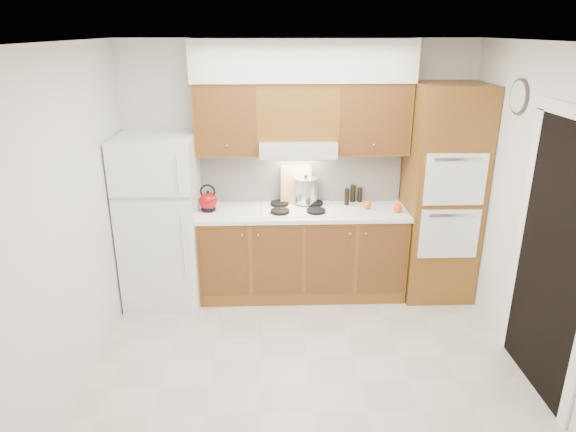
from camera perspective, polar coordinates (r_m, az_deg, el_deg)
The scene contains 26 objects.
floor at distance 4.61m, azimuth 2.12°, elevation -15.51°, with size 3.60×3.60×0.00m, color beige.
ceiling at distance 3.75m, azimuth 2.66°, elevation 18.81°, with size 3.60×3.60×0.00m, color white.
wall_back at distance 5.42m, azimuth 1.17°, elevation 5.34°, with size 3.60×0.02×2.60m, color silver.
wall_left at distance 4.26m, azimuth -22.58°, elevation -0.47°, with size 0.02×3.00×2.60m, color silver.
wall_right at distance 4.50m, azimuth 25.85°, elevation 0.13°, with size 0.02×3.00×2.60m, color silver.
fridge at distance 5.32m, azimuth -13.92°, elevation -0.54°, with size 0.75×0.72×1.72m, color white.
base_cabinets at distance 5.43m, azimuth 1.55°, elevation -4.19°, with size 2.11×0.60×0.90m, color brown.
countertop at distance 5.24m, azimuth 1.60°, elevation 0.45°, with size 2.13×0.62×0.04m, color white.
backsplash at distance 5.43m, azimuth 1.44°, elevation 4.48°, with size 2.11×0.03×0.56m, color white.
oven_cabinet at distance 5.44m, azimuth 16.68°, elevation 2.34°, with size 0.70×0.65×2.20m, color brown.
upper_cab_left at distance 5.15m, azimuth -6.78°, elevation 10.68°, with size 0.63×0.33×0.70m, color brown.
upper_cab_right at distance 5.24m, azimuth 9.30°, elevation 10.70°, with size 0.73×0.33×0.70m, color brown.
range_hood at distance 5.14m, azimuth 1.06°, elevation 7.66°, with size 0.75×0.45×0.15m, color silver.
upper_cab_over_hood at distance 5.13m, azimuth 1.04°, elevation 11.62°, with size 0.75×0.33×0.55m, color brown.
soffit at distance 5.07m, azimuth 1.68°, elevation 16.91°, with size 2.13×0.36×0.40m, color silver.
cooktop at distance 5.25m, azimuth 1.05°, elevation 0.78°, with size 0.74×0.50×0.01m, color white.
doorway at distance 4.30m, azimuth 27.27°, elevation -4.61°, with size 0.02×0.90×2.10m, color black.
wall_clock at distance 4.79m, azimuth 24.29°, elevation 12.00°, with size 0.30×0.30×0.02m, color #3F3833.
kettle at distance 5.24m, azimuth -8.87°, elevation 1.63°, with size 0.18×0.18×0.18m, color maroon.
cutting_board at distance 5.35m, azimuth 0.90°, elevation 3.36°, with size 0.32×0.02×0.42m, color tan.
stock_pot at distance 5.35m, azimuth 1.98°, elevation 2.87°, with size 0.25×0.25×0.26m, color silver.
condiment_a at distance 5.40m, azimuth 6.56°, elevation 2.14°, with size 0.05×0.05×0.18m, color black.
condiment_b at distance 5.51m, azimuth 7.22°, elevation 2.51°, with size 0.06×0.06×0.18m, color black.
condiment_c at distance 5.52m, azimuth 7.99°, elevation 2.34°, with size 0.05×0.05×0.15m, color black.
orange_near at distance 5.27m, azimuth 12.09°, elevation 0.86°, with size 0.09×0.09×0.09m, color #FC560D.
orange_far at distance 5.32m, azimuth 8.79°, elevation 1.23°, with size 0.09×0.09×0.09m, color orange.
Camera 1 is at (-0.30, -3.73, 2.69)m, focal length 32.00 mm.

